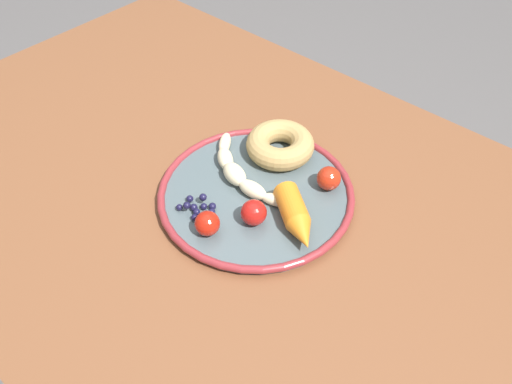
{
  "coord_description": "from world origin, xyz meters",
  "views": [
    {
      "loc": [
        -0.4,
        0.4,
        1.33
      ],
      "look_at": [
        -0.04,
        -0.02,
        0.75
      ],
      "focal_mm": 35.5,
      "sensor_mm": 36.0,
      "label": 1
    }
  ],
  "objects_px": {
    "banana": "(240,173)",
    "tomato_far": "(254,213)",
    "blueberry_pile": "(198,207)",
    "dining_table": "(233,227)",
    "donut": "(280,145)",
    "tomato_near": "(329,178)",
    "carrot_orange": "(296,218)",
    "tomato_mid": "(207,223)",
    "plate": "(256,193)"
  },
  "relations": [
    {
      "from": "plate",
      "to": "banana",
      "type": "xyz_separation_m",
      "value": [
        0.04,
        -0.01,
        0.02
      ]
    },
    {
      "from": "plate",
      "to": "banana",
      "type": "relative_size",
      "value": 1.53
    },
    {
      "from": "plate",
      "to": "tomato_mid",
      "type": "distance_m",
      "value": 0.11
    },
    {
      "from": "dining_table",
      "to": "blueberry_pile",
      "type": "relative_size",
      "value": 23.63
    },
    {
      "from": "carrot_orange",
      "to": "tomato_far",
      "type": "relative_size",
      "value": 2.95
    },
    {
      "from": "plate",
      "to": "donut",
      "type": "distance_m",
      "value": 0.1
    },
    {
      "from": "donut",
      "to": "blueberry_pile",
      "type": "relative_size",
      "value": 2.09
    },
    {
      "from": "donut",
      "to": "tomato_near",
      "type": "height_order",
      "value": "same"
    },
    {
      "from": "dining_table",
      "to": "banana",
      "type": "xyz_separation_m",
      "value": [
        0.0,
        -0.02,
        0.11
      ]
    },
    {
      "from": "tomato_near",
      "to": "banana",
      "type": "bearing_deg",
      "value": 33.57
    },
    {
      "from": "plate",
      "to": "tomato_near",
      "type": "xyz_separation_m",
      "value": [
        -0.08,
        -0.08,
        0.02
      ]
    },
    {
      "from": "tomato_far",
      "to": "tomato_mid",
      "type": "bearing_deg",
      "value": 58.23
    },
    {
      "from": "carrot_orange",
      "to": "tomato_near",
      "type": "relative_size",
      "value": 3.02
    },
    {
      "from": "banana",
      "to": "tomato_near",
      "type": "height_order",
      "value": "tomato_near"
    },
    {
      "from": "carrot_orange",
      "to": "blueberry_pile",
      "type": "distance_m",
      "value": 0.15
    },
    {
      "from": "tomato_near",
      "to": "tomato_mid",
      "type": "bearing_deg",
      "value": 68.15
    },
    {
      "from": "donut",
      "to": "tomato_near",
      "type": "distance_m",
      "value": 0.11
    },
    {
      "from": "blueberry_pile",
      "to": "tomato_far",
      "type": "relative_size",
      "value": 1.4
    },
    {
      "from": "donut",
      "to": "plate",
      "type": "bearing_deg",
      "value": 107.69
    },
    {
      "from": "carrot_orange",
      "to": "donut",
      "type": "distance_m",
      "value": 0.16
    },
    {
      "from": "dining_table",
      "to": "tomato_far",
      "type": "xyz_separation_m",
      "value": [
        -0.07,
        0.03,
        0.12
      ]
    },
    {
      "from": "donut",
      "to": "tomato_far",
      "type": "height_order",
      "value": "same"
    },
    {
      "from": "plate",
      "to": "dining_table",
      "type": "bearing_deg",
      "value": 27.51
    },
    {
      "from": "tomato_near",
      "to": "tomato_far",
      "type": "height_order",
      "value": "same"
    },
    {
      "from": "donut",
      "to": "blueberry_pile",
      "type": "height_order",
      "value": "donut"
    },
    {
      "from": "plate",
      "to": "tomato_mid",
      "type": "xyz_separation_m",
      "value": [
        -0.0,
        0.11,
        0.02
      ]
    },
    {
      "from": "dining_table",
      "to": "carrot_orange",
      "type": "xyz_separation_m",
      "value": [
        -0.13,
        -0.0,
        0.11
      ]
    },
    {
      "from": "plate",
      "to": "blueberry_pile",
      "type": "xyz_separation_m",
      "value": [
        0.04,
        0.09,
        0.01
      ]
    },
    {
      "from": "carrot_orange",
      "to": "tomato_mid",
      "type": "xyz_separation_m",
      "value": [
        0.09,
        0.09,
        -0.0
      ]
    },
    {
      "from": "tomato_mid",
      "to": "banana",
      "type": "bearing_deg",
      "value": -70.29
    },
    {
      "from": "plate",
      "to": "donut",
      "type": "height_order",
      "value": "donut"
    },
    {
      "from": "banana",
      "to": "tomato_far",
      "type": "relative_size",
      "value": 5.18
    },
    {
      "from": "dining_table",
      "to": "tomato_near",
      "type": "distance_m",
      "value": 0.19
    },
    {
      "from": "tomato_near",
      "to": "tomato_mid",
      "type": "xyz_separation_m",
      "value": [
        0.08,
        0.19,
        -0.0
      ]
    },
    {
      "from": "plate",
      "to": "carrot_orange",
      "type": "relative_size",
      "value": 2.69
    },
    {
      "from": "blueberry_pile",
      "to": "tomato_mid",
      "type": "bearing_deg",
      "value": 154.29
    },
    {
      "from": "dining_table",
      "to": "tomato_mid",
      "type": "height_order",
      "value": "tomato_mid"
    },
    {
      "from": "donut",
      "to": "blueberry_pile",
      "type": "xyz_separation_m",
      "value": [
        0.01,
        0.18,
        -0.01
      ]
    },
    {
      "from": "tomato_far",
      "to": "tomato_near",
      "type": "bearing_deg",
      "value": -106.86
    },
    {
      "from": "tomato_mid",
      "to": "tomato_near",
      "type": "bearing_deg",
      "value": -111.85
    },
    {
      "from": "donut",
      "to": "tomato_near",
      "type": "relative_size",
      "value": 3.0
    },
    {
      "from": "tomato_mid",
      "to": "blueberry_pile",
      "type": "bearing_deg",
      "value": -25.71
    },
    {
      "from": "donut",
      "to": "tomato_mid",
      "type": "xyz_separation_m",
      "value": [
        -0.03,
        0.2,
        -0.0
      ]
    },
    {
      "from": "tomato_far",
      "to": "plate",
      "type": "bearing_deg",
      "value": -51.62
    },
    {
      "from": "blueberry_pile",
      "to": "tomato_far",
      "type": "bearing_deg",
      "value": -153.51
    },
    {
      "from": "blueberry_pile",
      "to": "banana",
      "type": "bearing_deg",
      "value": -90.74
    },
    {
      "from": "carrot_orange",
      "to": "blueberry_pile",
      "type": "xyz_separation_m",
      "value": [
        0.13,
        0.07,
        -0.01
      ]
    },
    {
      "from": "carrot_orange",
      "to": "tomato_mid",
      "type": "relative_size",
      "value": 3.1
    },
    {
      "from": "blueberry_pile",
      "to": "tomato_near",
      "type": "height_order",
      "value": "tomato_near"
    },
    {
      "from": "dining_table",
      "to": "plate",
      "type": "height_order",
      "value": "plate"
    }
  ]
}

